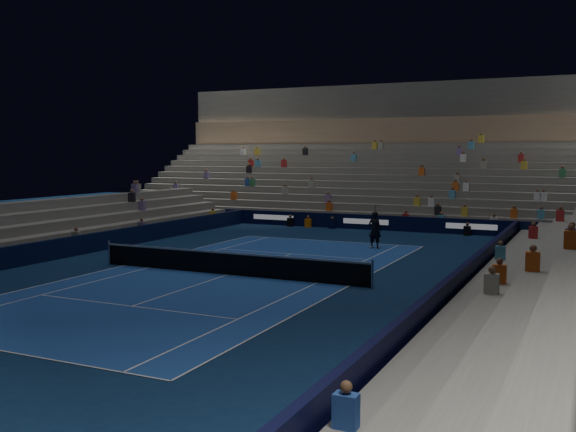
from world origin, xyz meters
The scene contains 11 objects.
ground centered at (0.00, 0.00, 0.00)m, with size 90.00×90.00×0.00m, color #0B2145.
court_surface centered at (0.00, 0.00, 0.01)m, with size 10.97×23.77×0.01m, color #1B4398.
sponsor_barrier_far centered at (0.00, 18.50, 0.50)m, with size 44.00×0.25×1.00m, color black.
sponsor_barrier_east centered at (9.70, 0.00, 0.50)m, with size 0.25×37.00×1.00m, color black.
sponsor_barrier_west centered at (-9.70, 0.00, 0.50)m, with size 0.25×37.00×1.00m, color black.
grandstand_main centered at (0.00, 27.90, 3.38)m, with size 44.00×15.20×11.20m.
grandstand_east centered at (13.17, 0.00, 0.92)m, with size 5.00×37.00×2.50m.
grandstand_west centered at (-13.17, 0.00, 0.92)m, with size 5.00×37.00×2.50m.
tennis_net centered at (0.00, 0.00, 0.50)m, with size 12.90×0.10×1.10m.
tennis_player centered at (3.25, 10.20, 1.01)m, with size 0.74×0.48×2.02m, color black.
broadcast_camera centered at (0.93, 17.52, 0.30)m, with size 0.61×0.96×0.58m.
Camera 1 is at (14.03, -23.80, 5.15)m, focal length 40.87 mm.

